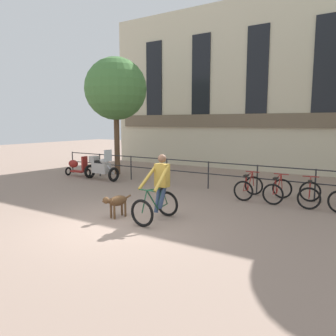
{
  "coord_description": "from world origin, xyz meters",
  "views": [
    {
      "loc": [
        5.3,
        -5.96,
        2.51
      ],
      "look_at": [
        -0.33,
        2.86,
        1.05
      ],
      "focal_mm": 35.0,
      "sensor_mm": 36.0,
      "label": 1
    }
  ],
  "objects_px": {
    "parked_scooter": "(77,167)",
    "parked_bicycle_mid_right": "(310,194)",
    "parked_motorcycle": "(101,167)",
    "dog": "(116,202)",
    "parked_bicycle_near_lamp": "(249,187)",
    "parked_bicycle_mid_left": "(278,190)",
    "cyclist_with_bike": "(158,191)"
  },
  "relations": [
    {
      "from": "parked_scooter",
      "to": "parked_bicycle_mid_right",
      "type": "bearing_deg",
      "value": -95.59
    },
    {
      "from": "parked_motorcycle",
      "to": "parked_scooter",
      "type": "height_order",
      "value": "parked_motorcycle"
    },
    {
      "from": "parked_motorcycle",
      "to": "dog",
      "type": "bearing_deg",
      "value": -129.52
    },
    {
      "from": "dog",
      "to": "parked_bicycle_near_lamp",
      "type": "xyz_separation_m",
      "value": [
        2.2,
        4.12,
        -0.08
      ]
    },
    {
      "from": "parked_bicycle_near_lamp",
      "to": "parked_bicycle_mid_left",
      "type": "height_order",
      "value": "same"
    },
    {
      "from": "parked_motorcycle",
      "to": "parked_scooter",
      "type": "relative_size",
      "value": 1.25
    },
    {
      "from": "cyclist_with_bike",
      "to": "dog",
      "type": "height_order",
      "value": "cyclist_with_bike"
    },
    {
      "from": "parked_bicycle_near_lamp",
      "to": "parked_bicycle_mid_left",
      "type": "distance_m",
      "value": 0.95
    },
    {
      "from": "parked_bicycle_mid_left",
      "to": "parked_scooter",
      "type": "bearing_deg",
      "value": 1.34
    },
    {
      "from": "parked_bicycle_near_lamp",
      "to": "parked_bicycle_mid_right",
      "type": "relative_size",
      "value": 0.94
    },
    {
      "from": "parked_motorcycle",
      "to": "parked_bicycle_mid_right",
      "type": "bearing_deg",
      "value": -86.53
    },
    {
      "from": "cyclist_with_bike",
      "to": "parked_bicycle_near_lamp",
      "type": "bearing_deg",
      "value": 73.72
    },
    {
      "from": "cyclist_with_bike",
      "to": "parked_bicycle_mid_right",
      "type": "height_order",
      "value": "cyclist_with_bike"
    },
    {
      "from": "parked_motorcycle",
      "to": "parked_bicycle_mid_left",
      "type": "relative_size",
      "value": 1.46
    },
    {
      "from": "dog",
      "to": "parked_bicycle_near_lamp",
      "type": "bearing_deg",
      "value": 74.29
    },
    {
      "from": "parked_bicycle_mid_left",
      "to": "cyclist_with_bike",
      "type": "bearing_deg",
      "value": 61.78
    },
    {
      "from": "parked_bicycle_mid_left",
      "to": "parked_bicycle_mid_right",
      "type": "distance_m",
      "value": 0.95
    },
    {
      "from": "cyclist_with_bike",
      "to": "parked_bicycle_mid_left",
      "type": "xyz_separation_m",
      "value": [
        2.09,
        3.69,
        -0.41
      ]
    },
    {
      "from": "parked_motorcycle",
      "to": "cyclist_with_bike",
      "type": "bearing_deg",
      "value": -120.48
    },
    {
      "from": "dog",
      "to": "parked_bicycle_near_lamp",
      "type": "distance_m",
      "value": 4.67
    },
    {
      "from": "parked_bicycle_mid_left",
      "to": "parked_scooter",
      "type": "distance_m",
      "value": 9.21
    },
    {
      "from": "dog",
      "to": "parked_motorcycle",
      "type": "xyz_separation_m",
      "value": [
        -4.41,
        4.0,
        0.13
      ]
    },
    {
      "from": "parked_bicycle_mid_left",
      "to": "parked_bicycle_mid_right",
      "type": "xyz_separation_m",
      "value": [
        0.95,
        0.0,
        -0.0
      ]
    },
    {
      "from": "cyclist_with_bike",
      "to": "dog",
      "type": "bearing_deg",
      "value": -156.97
    },
    {
      "from": "parked_bicycle_near_lamp",
      "to": "parked_bicycle_mid_right",
      "type": "bearing_deg",
      "value": -179.98
    },
    {
      "from": "cyclist_with_bike",
      "to": "dog",
      "type": "distance_m",
      "value": 1.19
    },
    {
      "from": "parked_bicycle_mid_right",
      "to": "parked_bicycle_mid_left",
      "type": "bearing_deg",
      "value": -7.52
    },
    {
      "from": "cyclist_with_bike",
      "to": "parked_bicycle_near_lamp",
      "type": "height_order",
      "value": "cyclist_with_bike"
    },
    {
      "from": "parked_motorcycle",
      "to": "parked_bicycle_near_lamp",
      "type": "relative_size",
      "value": 1.48
    },
    {
      "from": "cyclist_with_bike",
      "to": "parked_bicycle_mid_left",
      "type": "distance_m",
      "value": 4.26
    },
    {
      "from": "cyclist_with_bike",
      "to": "parked_motorcycle",
      "type": "height_order",
      "value": "cyclist_with_bike"
    },
    {
      "from": "parked_bicycle_mid_left",
      "to": "dog",
      "type": "bearing_deg",
      "value": 53.94
    }
  ]
}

